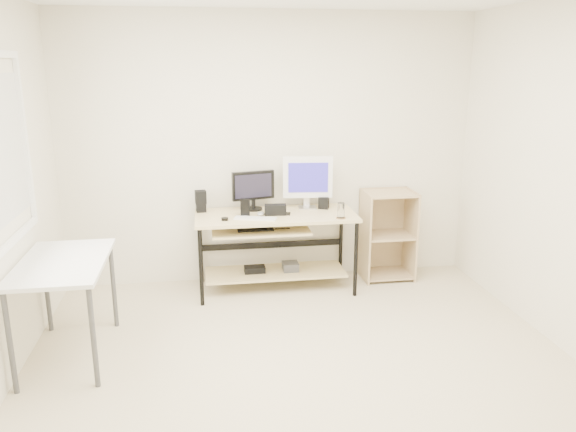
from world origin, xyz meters
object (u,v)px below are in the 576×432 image
(desk, at_px, (273,235))
(side_table, at_px, (63,271))
(shelf_unit, at_px, (386,234))
(black_monitor, at_px, (253,188))
(audio_controller, at_px, (245,207))
(white_imac, at_px, (308,179))

(desk, height_order, side_table, same)
(shelf_unit, relative_size, black_monitor, 2.19)
(black_monitor, relative_size, audio_controller, 2.42)
(black_monitor, distance_m, audio_controller, 0.28)
(white_imac, height_order, audio_controller, white_imac)
(desk, height_order, white_imac, white_imac)
(desk, xyz_separation_m, side_table, (-1.65, -1.06, 0.13))
(black_monitor, bearing_deg, shelf_unit, -13.64)
(black_monitor, xyz_separation_m, audio_controller, (-0.10, -0.23, -0.13))
(shelf_unit, distance_m, black_monitor, 1.43)
(white_imac, relative_size, audio_controller, 3.00)
(shelf_unit, bearing_deg, desk, -172.23)
(shelf_unit, bearing_deg, side_table, -156.67)
(side_table, distance_m, shelf_unit, 3.09)
(desk, bearing_deg, shelf_unit, 7.77)
(black_monitor, xyz_separation_m, white_imac, (0.52, -0.02, 0.08))
(audio_controller, bearing_deg, desk, 17.95)
(shelf_unit, distance_m, white_imac, 1.01)
(audio_controller, bearing_deg, white_imac, 25.96)
(shelf_unit, bearing_deg, audio_controller, -171.76)
(side_table, xyz_separation_m, black_monitor, (1.49, 1.24, 0.30))
(black_monitor, distance_m, white_imac, 0.53)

